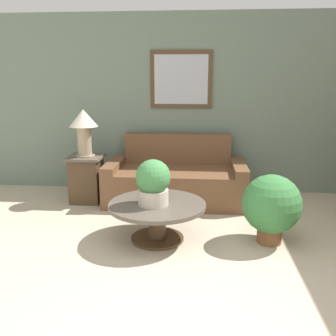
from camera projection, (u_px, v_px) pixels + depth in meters
name	position (u px, v px, depth m)	size (l,w,h in m)	color
ground_plane	(195.00, 335.00, 2.55)	(20.00, 20.00, 0.00)	#BCAD93
wall_back	(199.00, 104.00, 5.51)	(7.67, 0.09, 2.60)	slate
couch_main	(176.00, 180.00, 5.24)	(1.90, 0.96, 0.89)	brown
coffee_table	(157.00, 213.00, 3.96)	(1.03, 1.03, 0.41)	#4C3823
side_table	(86.00, 178.00, 5.20)	(0.47, 0.47, 0.64)	#4C3823
table_lamp	(83.00, 126.00, 5.02)	(0.38, 0.38, 0.64)	tan
potted_plant_on_table	(153.00, 182.00, 3.83)	(0.36, 0.36, 0.48)	beige
potted_plant_floor	(271.00, 206.00, 3.87)	(0.61, 0.61, 0.73)	brown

